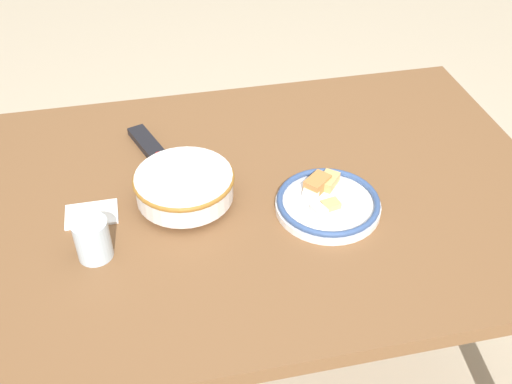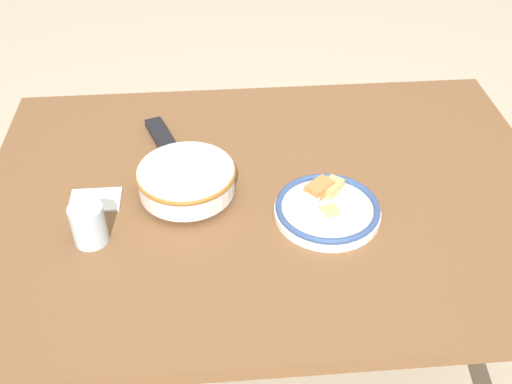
{
  "view_description": "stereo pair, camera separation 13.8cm",
  "coord_description": "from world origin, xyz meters",
  "views": [
    {
      "loc": [
        -0.26,
        -1.09,
        1.63
      ],
      "look_at": [
        -0.04,
        -0.05,
        0.74
      ],
      "focal_mm": 42.0,
      "sensor_mm": 36.0,
      "label": 1
    },
    {
      "loc": [
        -0.13,
        -1.11,
        1.63
      ],
      "look_at": [
        -0.04,
        -0.05,
        0.74
      ],
      "focal_mm": 42.0,
      "sensor_mm": 36.0,
      "label": 2
    }
  ],
  "objects": [
    {
      "name": "food_plate",
      "position": [
        0.12,
        -0.1,
        0.72
      ],
      "size": [
        0.24,
        0.24,
        0.05
      ],
      "color": "white",
      "rests_on": "dining_table"
    },
    {
      "name": "tv_remote",
      "position": [
        -0.27,
        0.23,
        0.71
      ],
      "size": [
        0.1,
        0.19,
        0.02
      ],
      "rotation": [
        0.0,
        0.0,
        3.48
      ],
      "color": "black",
      "rests_on": "dining_table"
    },
    {
      "name": "drinking_glass",
      "position": [
        -0.41,
        -0.14,
        0.75
      ],
      "size": [
        0.07,
        0.07,
        0.09
      ],
      "color": "silver",
      "rests_on": "dining_table"
    },
    {
      "name": "ground_plane",
      "position": [
        0.0,
        0.0,
        0.0
      ],
      "size": [
        8.0,
        8.0,
        0.0
      ],
      "primitive_type": "plane",
      "color": "#B7A88E"
    },
    {
      "name": "folded_napkin",
      "position": [
        -0.42,
        -0.01,
        0.71
      ],
      "size": [
        0.12,
        0.08,
        0.01
      ],
      "color": "white",
      "rests_on": "dining_table"
    },
    {
      "name": "dining_table",
      "position": [
        0.0,
        0.0,
        0.63
      ],
      "size": [
        1.39,
        0.98,
        0.7
      ],
      "color": "brown",
      "rests_on": "ground_plane"
    },
    {
      "name": "noodle_bowl",
      "position": [
        -0.2,
        0.0,
        0.75
      ],
      "size": [
        0.24,
        0.24,
        0.08
      ],
      "color": "silver",
      "rests_on": "dining_table"
    }
  ]
}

